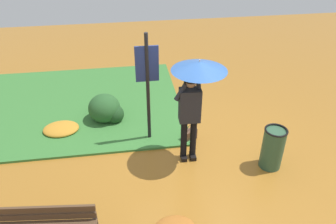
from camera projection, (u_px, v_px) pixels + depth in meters
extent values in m
plane|color=#9E6623|center=(199.00, 161.00, 6.45)|extent=(18.00, 18.00, 0.00)
cube|color=#387533|center=(81.00, 104.00, 8.20)|extent=(4.80, 4.00, 0.05)
cylinder|color=black|center=(184.00, 140.00, 6.31)|extent=(0.12, 0.12, 0.86)
cylinder|color=black|center=(193.00, 139.00, 6.34)|extent=(0.12, 0.12, 0.86)
cube|color=black|center=(184.00, 157.00, 6.49)|extent=(0.12, 0.22, 0.08)
cube|color=black|center=(193.00, 156.00, 6.51)|extent=(0.12, 0.22, 0.08)
cube|color=#232328|center=(190.00, 105.00, 5.92)|extent=(0.39, 0.25, 0.64)
sphere|color=#8C664C|center=(191.00, 82.00, 5.68)|extent=(0.20, 0.20, 0.20)
ellipsoid|color=black|center=(191.00, 81.00, 5.66)|extent=(0.20, 0.20, 0.15)
cylinder|color=#232328|center=(178.00, 97.00, 5.76)|extent=(0.18, 0.13, 0.18)
cylinder|color=#232328|center=(181.00, 92.00, 5.71)|extent=(0.24, 0.11, 0.33)
cube|color=black|center=(186.00, 84.00, 5.66)|extent=(0.07, 0.02, 0.14)
cylinder|color=#232328|center=(199.00, 93.00, 5.82)|extent=(0.11, 0.10, 0.09)
cylinder|color=#232328|center=(199.00, 88.00, 5.78)|extent=(0.10, 0.09, 0.23)
cylinder|color=#A5A5AD|center=(199.00, 71.00, 5.61)|extent=(0.02, 0.02, 0.41)
cone|color=#264C8C|center=(199.00, 66.00, 5.56)|extent=(0.96, 0.96, 0.16)
sphere|color=#A5A5AD|center=(200.00, 60.00, 5.50)|extent=(0.02, 0.02, 0.02)
cylinder|color=black|center=(148.00, 91.00, 6.45)|extent=(0.07, 0.07, 2.30)
cube|color=navy|center=(147.00, 64.00, 6.16)|extent=(0.44, 0.04, 0.70)
cube|color=silver|center=(147.00, 64.00, 6.18)|extent=(0.38, 0.01, 0.64)
cube|color=#4C3323|center=(190.00, 135.00, 6.96)|extent=(0.33, 0.27, 0.24)
torus|color=#4C3323|center=(190.00, 129.00, 6.88)|extent=(0.16, 0.10, 0.18)
cube|color=#513823|center=(46.00, 224.00, 4.63)|extent=(1.40, 0.25, 0.04)
cube|color=#513823|center=(45.00, 216.00, 4.61)|extent=(1.40, 0.19, 0.10)
cube|color=#513823|center=(43.00, 209.00, 4.54)|extent=(1.40, 0.19, 0.10)
cylinder|color=#2D5138|center=(272.00, 149.00, 6.13)|extent=(0.40, 0.40, 0.80)
torus|color=black|center=(276.00, 130.00, 5.91)|extent=(0.42, 0.42, 0.04)
ellipsoid|color=#285628|center=(104.00, 108.00, 7.48)|extent=(0.71, 0.71, 0.64)
ellipsoid|color=#1E421E|center=(114.00, 114.00, 7.47)|extent=(0.43, 0.43, 0.43)
ellipsoid|color=#C68428|center=(61.00, 129.00, 7.21)|extent=(0.76, 0.61, 0.17)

